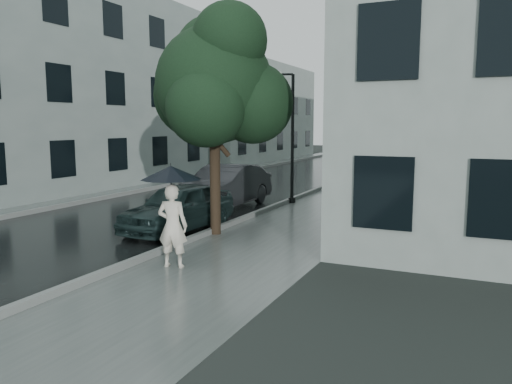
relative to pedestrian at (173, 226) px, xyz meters
The scene contains 15 objects.
ground 1.14m from the pedestrian, 13.97° to the left, with size 120.00×120.00×0.00m, color black.
sidewalk 12.24m from the pedestrian, 85.52° to the left, with size 3.50×60.00×0.01m, color slate.
kerb_near 12.23m from the pedestrian, 94.09° to the left, with size 0.15×60.00×0.15m, color slate.
asphalt_road 12.97m from the pedestrian, 109.75° to the left, with size 6.85×60.00×0.00m, color black.
kerb_far 14.52m from the pedestrian, 122.88° to the left, with size 0.15×60.00×0.15m, color slate.
sidewalk_far 15.05m from the pedestrian, 125.84° to the left, with size 1.70×60.00×0.01m, color #4C5451.
building_near 20.94m from the pedestrian, 72.57° to the left, with size 7.02×36.00×9.00m.
building_far_a 15.89m from the pedestrian, 147.97° to the left, with size 7.02×20.00×9.50m.
building_far_b 33.03m from the pedestrian, 113.41° to the left, with size 7.02×18.00×8.00m.
pedestrian is the anchor object (origin of this frame).
umbrella 1.12m from the pedestrian, 70.60° to the right, with size 1.47×1.47×1.26m.
street_tree 4.64m from the pedestrian, 102.74° to the left, with size 4.06×3.69×6.05m.
lamp_post 9.38m from the pedestrian, 95.60° to the left, with size 0.83×0.44×4.93m.
car_near 3.68m from the pedestrian, 121.26° to the left, with size 1.59×3.95×1.34m, color #192A2A.
car_far 7.60m from the pedestrian, 109.60° to the left, with size 1.62×4.66×1.53m, color #222527.
Camera 1 is at (5.10, -8.74, 2.99)m, focal length 35.00 mm.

